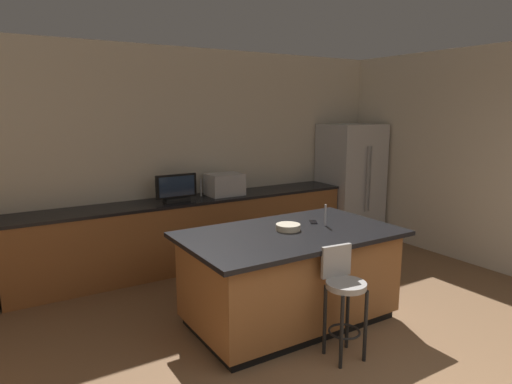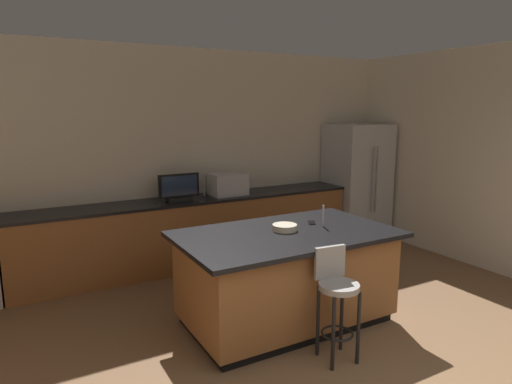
{
  "view_description": "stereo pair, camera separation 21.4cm",
  "coord_description": "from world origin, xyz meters",
  "px_view_note": "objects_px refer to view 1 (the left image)",
  "views": [
    {
      "loc": [
        -2.39,
        -0.86,
        2.11
      ],
      "look_at": [
        0.27,
        3.43,
        1.16
      ],
      "focal_mm": 31.32,
      "sensor_mm": 36.0,
      "label": 1
    },
    {
      "loc": [
        -2.2,
        -0.97,
        2.11
      ],
      "look_at": [
        0.27,
        3.43,
        1.16
      ],
      "focal_mm": 31.32,
      "sensor_mm": 36.0,
      "label": 2
    }
  ],
  "objects_px": {
    "bar_stool_center": "(343,293)",
    "tv_remote": "(285,227)",
    "cell_phone": "(313,222)",
    "tv_monitor": "(176,189)",
    "fruit_bowl": "(288,227)",
    "microwave": "(225,184)",
    "refrigerator": "(350,181)",
    "kitchen_island": "(290,276)"
  },
  "relations": [
    {
      "from": "cell_phone",
      "to": "tv_remote",
      "type": "height_order",
      "value": "tv_remote"
    },
    {
      "from": "cell_phone",
      "to": "bar_stool_center",
      "type": "bearing_deg",
      "value": -82.65
    },
    {
      "from": "tv_remote",
      "to": "microwave",
      "type": "bearing_deg",
      "value": 51.66
    },
    {
      "from": "refrigerator",
      "to": "bar_stool_center",
      "type": "distance_m",
      "value": 3.77
    },
    {
      "from": "refrigerator",
      "to": "bar_stool_center",
      "type": "relative_size",
      "value": 1.93
    },
    {
      "from": "refrigerator",
      "to": "fruit_bowl",
      "type": "distance_m",
      "value": 3.21
    },
    {
      "from": "refrigerator",
      "to": "cell_phone",
      "type": "xyz_separation_m",
      "value": [
        -2.2,
        -1.76,
        0.0
      ]
    },
    {
      "from": "microwave",
      "to": "refrigerator",
      "type": "bearing_deg",
      "value": -1.86
    },
    {
      "from": "fruit_bowl",
      "to": "cell_phone",
      "type": "height_order",
      "value": "fruit_bowl"
    },
    {
      "from": "tv_monitor",
      "to": "bar_stool_center",
      "type": "distance_m",
      "value": 2.79
    },
    {
      "from": "kitchen_island",
      "to": "fruit_bowl",
      "type": "xyz_separation_m",
      "value": [
        0.01,
        0.06,
        0.49
      ]
    },
    {
      "from": "fruit_bowl",
      "to": "tv_remote",
      "type": "distance_m",
      "value": 0.08
    },
    {
      "from": "kitchen_island",
      "to": "fruit_bowl",
      "type": "relative_size",
      "value": 8.73
    },
    {
      "from": "refrigerator",
      "to": "kitchen_island",
      "type": "bearing_deg",
      "value": -143.62
    },
    {
      "from": "kitchen_island",
      "to": "fruit_bowl",
      "type": "bearing_deg",
      "value": 75.56
    },
    {
      "from": "cell_phone",
      "to": "tv_remote",
      "type": "relative_size",
      "value": 0.88
    },
    {
      "from": "tv_remote",
      "to": "bar_stool_center",
      "type": "bearing_deg",
      "value": -121.24
    },
    {
      "from": "refrigerator",
      "to": "microwave",
      "type": "relative_size",
      "value": 3.88
    },
    {
      "from": "cell_phone",
      "to": "fruit_bowl",
      "type": "bearing_deg",
      "value": -133.83
    },
    {
      "from": "tv_monitor",
      "to": "fruit_bowl",
      "type": "distance_m",
      "value": 1.94
    },
    {
      "from": "refrigerator",
      "to": "tv_remote",
      "type": "xyz_separation_m",
      "value": [
        -2.58,
        -1.79,
        0.01
      ]
    },
    {
      "from": "bar_stool_center",
      "to": "fruit_bowl",
      "type": "relative_size",
      "value": 3.97
    },
    {
      "from": "kitchen_island",
      "to": "tv_monitor",
      "type": "relative_size",
      "value": 3.91
    },
    {
      "from": "tv_monitor",
      "to": "fruit_bowl",
      "type": "height_order",
      "value": "tv_monitor"
    },
    {
      "from": "tv_remote",
      "to": "cell_phone",
      "type": "bearing_deg",
      "value": -25.24
    },
    {
      "from": "bar_stool_center",
      "to": "tv_remote",
      "type": "xyz_separation_m",
      "value": [
        0.03,
        0.9,
        0.36
      ]
    },
    {
      "from": "microwave",
      "to": "tv_remote",
      "type": "distance_m",
      "value": 1.89
    },
    {
      "from": "kitchen_island",
      "to": "tv_remote",
      "type": "relative_size",
      "value": 12.45
    },
    {
      "from": "tv_monitor",
      "to": "fruit_bowl",
      "type": "xyz_separation_m",
      "value": [
        0.41,
        -1.89,
        -0.13
      ]
    },
    {
      "from": "microwave",
      "to": "tv_remote",
      "type": "xyz_separation_m",
      "value": [
        -0.3,
        -1.87,
        -0.14
      ]
    },
    {
      "from": "refrigerator",
      "to": "tv_monitor",
      "type": "height_order",
      "value": "refrigerator"
    },
    {
      "from": "microwave",
      "to": "bar_stool_center",
      "type": "xyz_separation_m",
      "value": [
        -0.33,
        -2.77,
        -0.5
      ]
    },
    {
      "from": "cell_phone",
      "to": "refrigerator",
      "type": "bearing_deg",
      "value": 70.18
    },
    {
      "from": "refrigerator",
      "to": "tv_monitor",
      "type": "distance_m",
      "value": 3.02
    },
    {
      "from": "refrigerator",
      "to": "microwave",
      "type": "bearing_deg",
      "value": 178.14
    },
    {
      "from": "fruit_bowl",
      "to": "tv_remote",
      "type": "xyz_separation_m",
      "value": [
        0.02,
        0.08,
        -0.02
      ]
    },
    {
      "from": "fruit_bowl",
      "to": "tv_remote",
      "type": "height_order",
      "value": "fruit_bowl"
    },
    {
      "from": "kitchen_island",
      "to": "tv_monitor",
      "type": "xyz_separation_m",
      "value": [
        -0.39,
        1.95,
        0.61
      ]
    },
    {
      "from": "kitchen_island",
      "to": "microwave",
      "type": "relative_size",
      "value": 4.41
    },
    {
      "from": "fruit_bowl",
      "to": "microwave",
      "type": "bearing_deg",
      "value": 80.66
    },
    {
      "from": "bar_stool_center",
      "to": "fruit_bowl",
      "type": "xyz_separation_m",
      "value": [
        0.01,
        0.82,
        0.38
      ]
    },
    {
      "from": "bar_stool_center",
      "to": "cell_phone",
      "type": "distance_m",
      "value": 1.08
    }
  ]
}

